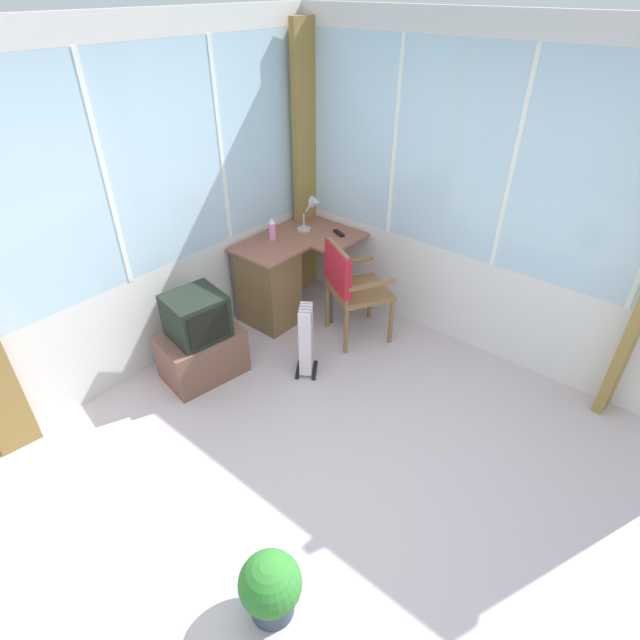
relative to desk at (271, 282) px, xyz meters
The scene contains 12 objects.
ground 2.14m from the desk, 124.80° to the right, with size 5.09×5.06×0.06m, color beige.
north_window_panel 1.53m from the desk, 164.09° to the left, with size 4.09×0.07×2.62m.
east_window_panel 2.13m from the desk, 62.78° to the right, with size 0.07×4.06×2.62m.
curtain_corner 1.16m from the desk, 15.59° to the left, with size 0.27×0.07×2.52m, color olive.
desk is the anchor object (origin of this frame).
desk_lamp 0.80m from the desk, ahead, with size 0.22×0.19×0.33m.
tv_remote 0.79m from the desk, 25.85° to the right, with size 0.04×0.15×0.02m, color black.
spray_bottle 0.50m from the desk, 32.95° to the left, with size 0.06×0.06×0.22m.
wooden_armchair 0.78m from the desk, 73.28° to the right, with size 0.66×0.65×0.94m.
tv_on_stand 0.97m from the desk, behind, with size 0.70×0.54×0.77m.
space_heater 0.85m from the desk, 115.82° to the right, with size 0.29×0.27×0.65m.
potted_plant 2.77m from the desk, 135.69° to the right, with size 0.33×0.33×0.43m.
Camera 1 is at (-1.64, -1.26, 2.78)m, focal length 28.09 mm.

